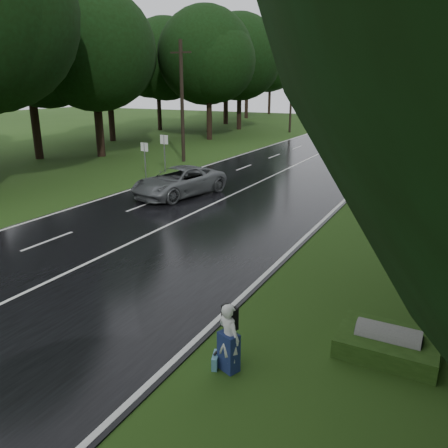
{
  "coord_description": "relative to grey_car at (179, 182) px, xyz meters",
  "views": [
    {
      "loc": [
        10.78,
        -9.32,
        5.96
      ],
      "look_at": [
        3.65,
        4.23,
        1.1
      ],
      "focal_mm": 35.7,
      "sensor_mm": 36.0,
      "label": 1
    }
  ],
  "objects": [
    {
      "name": "road_sign_b",
      "position": [
        -4.68,
        5.36,
        -0.82
      ],
      "size": [
        0.62,
        0.1,
        2.57
      ],
      "primitive_type": null,
      "color": "white",
      "rests_on": "ground"
    },
    {
      "name": "far_car",
      "position": [
        5.3,
        37.68,
        -0.07
      ],
      "size": [
        1.92,
        4.41,
        1.41
      ],
      "primitive_type": "imported",
      "rotation": [
        0.0,
        0.0,
        3.24
      ],
      "color": "black",
      "rests_on": "road"
    },
    {
      "name": "road_sign_a",
      "position": [
        -4.68,
        3.15,
        -0.82
      ],
      "size": [
        0.55,
        0.1,
        2.29
      ],
      "primitive_type": null,
      "color": "white",
      "rests_on": "ground"
    },
    {
      "name": "tree_left_d",
      "position": [
        -13.59,
        8.7,
        -0.82
      ],
      "size": [
        9.42,
        9.42,
        14.72
      ],
      "primitive_type": null,
      "color": "black",
      "rests_on": "ground"
    },
    {
      "name": "culvert",
      "position": [
        12.47,
        -10.31,
        -0.82
      ],
      "size": [
        1.42,
        0.71,
        0.71
      ],
      "primitive_type": "cylinder",
      "rotation": [
        0.0,
        1.57,
        0.0
      ],
      "color": "slate",
      "rests_on": "ground"
    },
    {
      "name": "ground",
      "position": [
        2.52,
        -10.65,
        -0.82
      ],
      "size": [
        160.0,
        160.0,
        0.0
      ],
      "primitive_type": "plane",
      "color": "#234213",
      "rests_on": "ground"
    },
    {
      "name": "suitcase",
      "position": [
        9.22,
        -12.61,
        -0.67
      ],
      "size": [
        0.26,
        0.44,
        0.3
      ],
      "primitive_type": "cube",
      "rotation": [
        0.0,
        0.0,
        0.34
      ],
      "color": "teal",
      "rests_on": "ground"
    },
    {
      "name": "hitchhiker",
      "position": [
        9.52,
        -12.56,
        -0.08
      ],
      "size": [
        0.68,
        0.65,
        1.58
      ],
      "color": "silver",
      "rests_on": "ground"
    },
    {
      "name": "grey_car",
      "position": [
        0.0,
        0.0,
        0.0
      ],
      "size": [
        3.75,
        6.03,
        1.56
      ],
      "primitive_type": "imported",
      "rotation": [
        0.0,
        0.0,
        6.06
      ],
      "color": "#575B5D",
      "rests_on": "road"
    },
    {
      "name": "utility_pole_mid",
      "position": [
        -5.98,
        9.75,
        -0.82
      ],
      "size": [
        1.8,
        0.28,
        9.02
      ],
      "primitive_type": null,
      "color": "black",
      "rests_on": "ground"
    },
    {
      "name": "utility_pole_far",
      "position": [
        -5.98,
        34.47,
        -0.82
      ],
      "size": [
        1.8,
        0.28,
        10.49
      ],
      "primitive_type": null,
      "color": "black",
      "rests_on": "ground"
    },
    {
      "name": "road",
      "position": [
        2.52,
        9.35,
        -0.8
      ],
      "size": [
        12.0,
        140.0,
        0.04
      ],
      "primitive_type": "cube",
      "color": "black",
      "rests_on": "ground"
    },
    {
      "name": "tree_left_f",
      "position": [
        -13.34,
        34.95,
        -0.82
      ],
      "size": [
        9.77,
        9.77,
        15.26
      ],
      "primitive_type": null,
      "color": "black",
      "rests_on": "ground"
    },
    {
      "name": "tree_left_e",
      "position": [
        -11.23,
        23.18,
        -0.82
      ],
      "size": [
        9.4,
        9.4,
        14.68
      ],
      "primitive_type": null,
      "color": "black",
      "rests_on": "ground"
    },
    {
      "name": "lane_center",
      "position": [
        2.52,
        9.35,
        -0.77
      ],
      "size": [
        0.12,
        140.0,
        0.01
      ],
      "primitive_type": "cube",
      "color": "silver",
      "rests_on": "road"
    }
  ]
}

